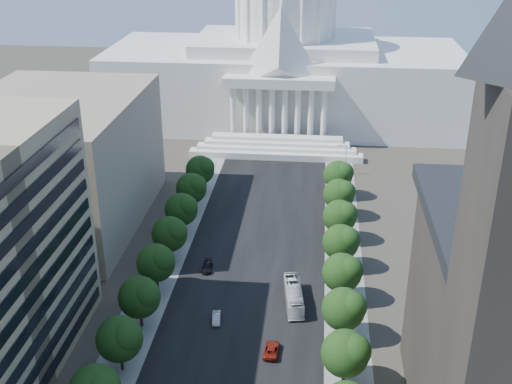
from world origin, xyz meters
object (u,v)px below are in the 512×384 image
(car_dark_b, at_px, (207,267))
(city_bus, at_px, (294,295))
(car_silver, at_px, (216,318))
(car_red, at_px, (272,350))

(car_dark_b, height_order, city_bus, city_bus)
(car_silver, distance_m, car_red, 13.54)
(car_silver, distance_m, city_bus, 15.63)
(car_red, xyz_separation_m, car_dark_b, (-15.53, 25.91, -0.04))
(car_silver, relative_size, city_bus, 0.33)
(car_red, relative_size, city_bus, 0.42)
(car_dark_b, xyz_separation_m, city_bus, (18.54, -10.53, 1.07))
(car_red, distance_m, car_dark_b, 30.21)
(car_silver, distance_m, car_dark_b, 18.36)
(car_dark_b, distance_m, city_bus, 21.35)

